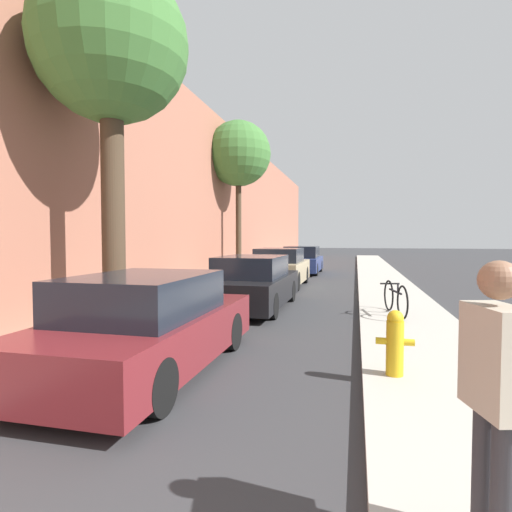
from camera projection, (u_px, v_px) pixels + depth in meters
name	position (u px, v px, depth m)	size (l,w,h in m)	color
ground_plane	(306.00, 287.00, 15.33)	(120.00, 120.00, 0.00)	#333335
sidewalk_left	(232.00, 283.00, 16.02)	(2.00, 52.00, 0.12)	#ADA89E
sidewalk_right	(387.00, 287.00, 14.63)	(2.00, 52.00, 0.12)	#ADA89E
building_facade_left	(200.00, 196.00, 16.18)	(0.70, 52.00, 7.00)	#9E604C
parked_car_maroon	(148.00, 326.00, 5.56)	(1.76, 4.12, 1.34)	black
parked_car_black	(253.00, 284.00, 10.60)	(1.74, 4.31, 1.37)	black
parked_car_champagne	(280.00, 268.00, 15.44)	(1.79, 4.03, 1.44)	black
parked_car_navy	(302.00, 261.00, 20.99)	(1.80, 4.15, 1.41)	black
street_tree_near	(111.00, 50.00, 7.34)	(2.79, 2.79, 6.60)	#423323
street_tree_far	(238.00, 154.00, 17.40)	(2.77, 2.77, 6.70)	#423323
fire_hydrant	(395.00, 342.00, 5.08)	(0.46, 0.21, 0.82)	gold
pedestrian	(496.00, 388.00, 2.20)	(0.31, 0.45, 1.60)	#2D2D33
bicycle	(395.00, 298.00, 9.09)	(0.49, 1.74, 0.72)	black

